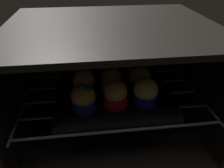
# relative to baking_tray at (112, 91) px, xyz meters

# --- Properties ---
(oven_cavity) EXTENTS (0.59, 0.47, 0.37)m
(oven_cavity) POSITION_rel_baking_tray_xyz_m (0.00, 0.06, 0.02)
(oven_cavity) COLOR black
(oven_cavity) RESTS_ON ground
(oven_rack) EXTENTS (0.55, 0.42, 0.01)m
(oven_rack) POSITION_rel_baking_tray_xyz_m (0.00, 0.02, -0.01)
(oven_rack) COLOR #4C494C
(oven_rack) RESTS_ON oven_cavity
(baking_tray) EXTENTS (0.34, 0.34, 0.02)m
(baking_tray) POSITION_rel_baking_tray_xyz_m (0.00, 0.00, 0.00)
(baking_tray) COLOR black
(baking_tray) RESTS_ON oven_rack
(muffin_row0_col0) EXTENTS (0.07, 0.07, 0.08)m
(muffin_row0_col0) POSITION_rel_baking_tray_xyz_m (-0.09, -0.09, 0.04)
(muffin_row0_col0) COLOR #1928B7
(muffin_row0_col0) RESTS_ON baking_tray
(muffin_row0_col1) EXTENTS (0.07, 0.07, 0.08)m
(muffin_row0_col1) POSITION_rel_baking_tray_xyz_m (0.00, -0.08, 0.04)
(muffin_row0_col1) COLOR red
(muffin_row0_col1) RESTS_ON baking_tray
(muffin_row0_col2) EXTENTS (0.07, 0.07, 0.08)m
(muffin_row0_col2) POSITION_rel_baking_tray_xyz_m (0.08, -0.08, 0.04)
(muffin_row0_col2) COLOR #1928B7
(muffin_row0_col2) RESTS_ON baking_tray
(muffin_row1_col0) EXTENTS (0.07, 0.07, 0.07)m
(muffin_row1_col0) POSITION_rel_baking_tray_xyz_m (-0.09, -0.00, 0.04)
(muffin_row1_col0) COLOR #1928B7
(muffin_row1_col0) RESTS_ON baking_tray
(muffin_row1_col1) EXTENTS (0.07, 0.07, 0.07)m
(muffin_row1_col1) POSITION_rel_baking_tray_xyz_m (0.00, 0.00, 0.04)
(muffin_row1_col1) COLOR silver
(muffin_row1_col1) RESTS_ON baking_tray
(muffin_row1_col2) EXTENTS (0.07, 0.07, 0.07)m
(muffin_row1_col2) POSITION_rel_baking_tray_xyz_m (0.09, 0.00, 0.04)
(muffin_row1_col2) COLOR #1928B7
(muffin_row1_col2) RESTS_ON baking_tray
(muffin_row2_col0) EXTENTS (0.07, 0.07, 0.08)m
(muffin_row2_col0) POSITION_rel_baking_tray_xyz_m (-0.09, 0.08, 0.04)
(muffin_row2_col0) COLOR #1928B7
(muffin_row2_col0) RESTS_ON baking_tray
(muffin_row2_col1) EXTENTS (0.07, 0.07, 0.07)m
(muffin_row2_col1) POSITION_rel_baking_tray_xyz_m (-0.00, 0.08, 0.04)
(muffin_row2_col1) COLOR red
(muffin_row2_col1) RESTS_ON baking_tray
(muffin_row2_col2) EXTENTS (0.07, 0.07, 0.08)m
(muffin_row2_col2) POSITION_rel_baking_tray_xyz_m (0.08, 0.08, 0.04)
(muffin_row2_col2) COLOR red
(muffin_row2_col2) RESTS_ON baking_tray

